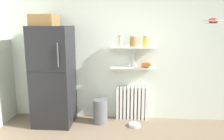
% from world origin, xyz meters
% --- Properties ---
extents(back_wall, '(7.04, 0.10, 2.60)m').
position_xyz_m(back_wall, '(0.00, 2.05, 1.30)').
color(back_wall, silver).
rests_on(back_wall, ground_plane).
extents(refrigerator, '(0.69, 0.72, 2.01)m').
position_xyz_m(refrigerator, '(-1.27, 1.66, 0.95)').
color(refrigerator, black).
rests_on(refrigerator, ground_plane).
extents(radiator, '(0.61, 0.12, 0.66)m').
position_xyz_m(radiator, '(0.19, 1.92, 0.33)').
color(radiator, white).
rests_on(radiator, ground_plane).
extents(wall_shelf_lower, '(0.83, 0.22, 0.02)m').
position_xyz_m(wall_shelf_lower, '(0.19, 1.89, 1.04)').
color(wall_shelf_lower, white).
extents(wall_shelf_upper, '(0.83, 0.22, 0.02)m').
position_xyz_m(wall_shelf_upper, '(0.19, 1.89, 1.43)').
color(wall_shelf_upper, white).
extents(storage_jar_0, '(0.09, 0.09, 0.21)m').
position_xyz_m(storage_jar_0, '(-0.04, 1.89, 1.54)').
color(storage_jar_0, beige).
rests_on(storage_jar_0, wall_shelf_upper).
extents(storage_jar_1, '(0.12, 0.12, 0.19)m').
position_xyz_m(storage_jar_1, '(0.19, 1.89, 1.53)').
color(storage_jar_1, olive).
rests_on(storage_jar_1, wall_shelf_upper).
extents(storage_jar_2, '(0.10, 0.10, 0.19)m').
position_xyz_m(storage_jar_2, '(0.42, 1.89, 1.53)').
color(storage_jar_2, yellow).
rests_on(storage_jar_2, wall_shelf_upper).
extents(vase, '(0.10, 0.10, 0.25)m').
position_xyz_m(vase, '(0.20, 1.89, 1.18)').
color(vase, '#B2ADA8').
rests_on(vase, wall_shelf_lower).
extents(shelf_bowl, '(0.20, 0.20, 0.09)m').
position_xyz_m(shelf_bowl, '(0.44, 1.89, 1.10)').
color(shelf_bowl, orange).
rests_on(shelf_bowl, wall_shelf_lower).
extents(trash_bin, '(0.27, 0.27, 0.46)m').
position_xyz_m(trash_bin, '(-0.40, 1.70, 0.23)').
color(trash_bin, slate).
rests_on(trash_bin, ground_plane).
extents(pet_food_bowl, '(0.22, 0.22, 0.05)m').
position_xyz_m(pet_food_bowl, '(0.24, 1.59, 0.03)').
color(pet_food_bowl, '#B7B7BC').
rests_on(pet_food_bowl, ground_plane).
extents(hanging_fruit_basket, '(0.33, 0.33, 0.10)m').
position_xyz_m(hanging_fruit_basket, '(1.45, 1.53, 1.89)').
color(hanging_fruit_basket, '#B2B2B7').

